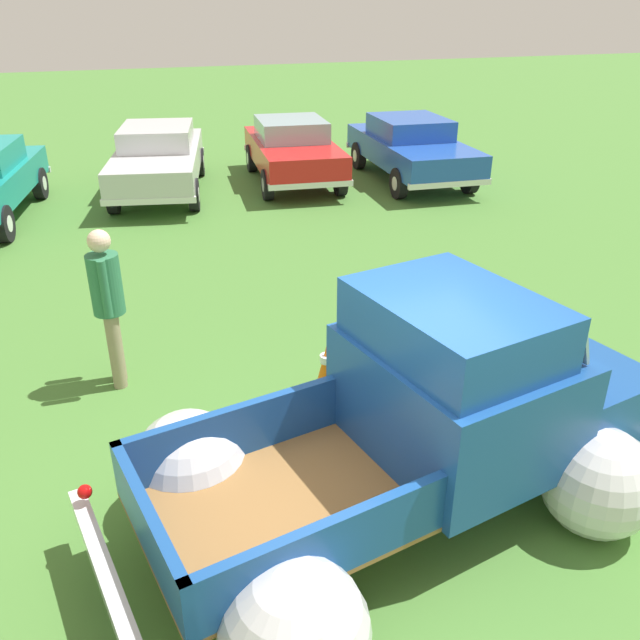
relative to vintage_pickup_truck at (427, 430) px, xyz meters
name	(u,v)px	position (x,y,z in m)	size (l,w,h in m)	color
ground_plane	(385,517)	(-0.38, -0.07, -0.76)	(80.00, 80.00, 0.00)	#477A33
vintage_pickup_truck	(427,430)	(0.00, 0.00, 0.00)	(4.90, 3.43, 1.96)	black
show_car_1	(158,157)	(-0.91, 10.95, 0.03)	(2.70, 4.91, 1.43)	black
show_car_2	(292,149)	(2.12, 10.83, 0.02)	(2.23, 4.30, 1.43)	black
show_car_3	(411,147)	(4.83, 10.15, 0.03)	(2.17, 4.59, 1.43)	black
spectator_0	(108,299)	(-2.34, 2.88, 0.29)	(0.36, 0.53, 1.82)	gray
lane_cone_0	(397,331)	(0.90, 2.48, -0.45)	(0.36, 0.36, 0.63)	black
lane_cone_1	(328,367)	(-0.18, 1.93, -0.45)	(0.36, 0.36, 0.63)	black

